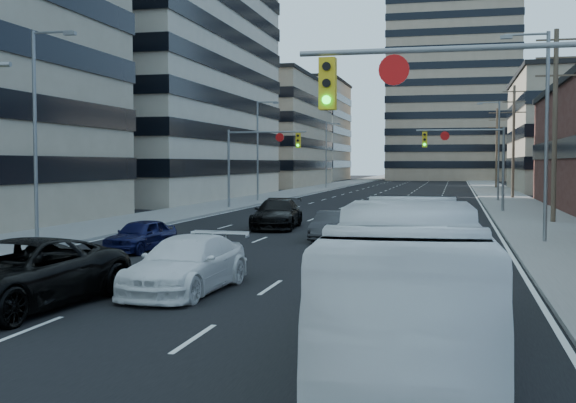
# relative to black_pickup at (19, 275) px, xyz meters

# --- Properties ---
(road_surface) EXTENTS (18.00, 300.00, 0.02)m
(road_surface) POSITION_rel_black_pickup_xyz_m (3.25, 122.22, -0.82)
(road_surface) COLOR black
(road_surface) RESTS_ON ground
(sidewalk_left) EXTENTS (5.00, 300.00, 0.15)m
(sidewalk_left) POSITION_rel_black_pickup_xyz_m (-8.25, 122.22, -0.76)
(sidewalk_left) COLOR slate
(sidewalk_left) RESTS_ON ground
(sidewalk_right) EXTENTS (5.00, 300.00, 0.15)m
(sidewalk_right) POSITION_rel_black_pickup_xyz_m (14.75, 122.22, -0.76)
(sidewalk_right) COLOR slate
(sidewalk_right) RESTS_ON ground
(office_left_mid) EXTENTS (26.00, 34.00, 28.00)m
(office_left_mid) POSITION_rel_black_pickup_xyz_m (-23.75, 52.22, 13.17)
(office_left_mid) COLOR #ADA089
(office_left_mid) RESTS_ON ground
(office_left_far) EXTENTS (20.00, 30.00, 16.00)m
(office_left_far) POSITION_rel_black_pickup_xyz_m (-20.75, 92.22, 7.17)
(office_left_far) COLOR gray
(office_left_far) RESTS_ON ground
(apartment_tower) EXTENTS (26.00, 26.00, 58.00)m
(apartment_tower) POSITION_rel_black_pickup_xyz_m (9.25, 142.22, 28.17)
(apartment_tower) COLOR gray
(apartment_tower) RESTS_ON ground
(bg_block_left) EXTENTS (24.00, 24.00, 20.00)m
(bg_block_left) POSITION_rel_black_pickup_xyz_m (-24.75, 132.22, 9.17)
(bg_block_left) COLOR #ADA089
(bg_block_left) RESTS_ON ground
(signal_near_right) EXTENTS (6.59, 0.33, 6.00)m
(signal_near_right) POSITION_rel_black_pickup_xyz_m (10.70, 0.21, 3.49)
(signal_near_right) COLOR slate
(signal_near_right) RESTS_ON ground
(signal_far_left) EXTENTS (6.09, 0.33, 6.00)m
(signal_far_left) POSITION_rel_black_pickup_xyz_m (-4.44, 37.21, 3.47)
(signal_far_left) COLOR slate
(signal_far_left) RESTS_ON ground
(signal_far_right) EXTENTS (6.09, 0.33, 6.00)m
(signal_far_right) POSITION_rel_black_pickup_xyz_m (10.93, 37.21, 3.47)
(signal_far_right) COLOR slate
(signal_far_right) RESTS_ON ground
(utility_pole_block) EXTENTS (2.20, 0.28, 11.00)m
(utility_pole_block) POSITION_rel_black_pickup_xyz_m (15.45, 28.22, 4.94)
(utility_pole_block) COLOR #4C3D2D
(utility_pole_block) RESTS_ON ground
(utility_pole_midblock) EXTENTS (2.20, 0.28, 11.00)m
(utility_pole_midblock) POSITION_rel_black_pickup_xyz_m (15.45, 58.22, 4.94)
(utility_pole_midblock) COLOR #4C3D2D
(utility_pole_midblock) RESTS_ON ground
(utility_pole_distant) EXTENTS (2.20, 0.28, 11.00)m
(utility_pole_distant) POSITION_rel_black_pickup_xyz_m (15.45, 88.22, 4.94)
(utility_pole_distant) COLOR #4C3D2D
(utility_pole_distant) RESTS_ON ground
(streetlight_left_near) EXTENTS (2.03, 0.22, 9.00)m
(streetlight_left_near) POSITION_rel_black_pickup_xyz_m (-7.09, 12.22, 4.22)
(streetlight_left_near) COLOR slate
(streetlight_left_near) RESTS_ON ground
(streetlight_left_mid) EXTENTS (2.03, 0.22, 9.00)m
(streetlight_left_mid) POSITION_rel_black_pickup_xyz_m (-7.09, 47.22, 4.22)
(streetlight_left_mid) COLOR slate
(streetlight_left_mid) RESTS_ON ground
(streetlight_left_far) EXTENTS (2.03, 0.22, 9.00)m
(streetlight_left_far) POSITION_rel_black_pickup_xyz_m (-7.09, 82.22, 4.22)
(streetlight_left_far) COLOR slate
(streetlight_left_far) RESTS_ON ground
(streetlight_right_near) EXTENTS (2.03, 0.22, 9.00)m
(streetlight_right_near) POSITION_rel_black_pickup_xyz_m (13.58, 17.22, 4.22)
(streetlight_right_near) COLOR slate
(streetlight_right_near) RESTS_ON ground
(streetlight_right_far) EXTENTS (2.03, 0.22, 9.00)m
(streetlight_right_far) POSITION_rel_black_pickup_xyz_m (13.58, 52.22, 4.22)
(streetlight_right_far) COLOR slate
(streetlight_right_far) RESTS_ON ground
(black_pickup) EXTENTS (3.47, 6.28, 1.66)m
(black_pickup) POSITION_rel_black_pickup_xyz_m (0.00, 0.00, 0.00)
(black_pickup) COLOR black
(black_pickup) RESTS_ON ground
(white_van) EXTENTS (2.41, 5.26, 1.49)m
(white_van) POSITION_rel_black_pickup_xyz_m (3.01, 3.10, -0.09)
(white_van) COLOR white
(white_van) RESTS_ON ground
(transit_bus) EXTENTS (2.82, 10.12, 2.79)m
(transit_bus) POSITION_rel_black_pickup_xyz_m (9.25, -2.18, 0.56)
(transit_bus) COLOR white
(transit_bus) RESTS_ON ground
(sedan_blue) EXTENTS (1.93, 3.91, 1.28)m
(sedan_blue) POSITION_rel_black_pickup_xyz_m (-1.95, 11.03, -0.19)
(sedan_blue) COLOR #0D1036
(sedan_blue) RESTS_ON ground
(sedan_grey_center) EXTENTS (1.47, 3.98, 1.30)m
(sedan_grey_center) POSITION_rel_black_pickup_xyz_m (4.62, 16.87, -0.18)
(sedan_grey_center) COLOR #313133
(sedan_grey_center) RESTS_ON ground
(sedan_black_far) EXTENTS (2.64, 5.61, 1.58)m
(sedan_black_far) POSITION_rel_black_pickup_xyz_m (0.85, 21.83, -0.04)
(sedan_black_far) COLOR black
(sedan_black_far) RESTS_ON ground
(sedan_grey_right) EXTENTS (1.94, 4.60, 1.55)m
(sedan_grey_right) POSITION_rel_black_pickup_xyz_m (7.75, 29.33, -0.06)
(sedan_grey_right) COLOR #38393B
(sedan_grey_right) RESTS_ON ground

